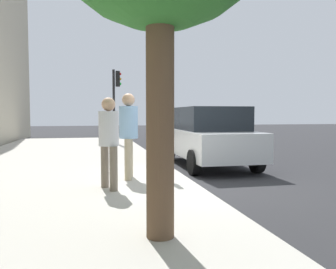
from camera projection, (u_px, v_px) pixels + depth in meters
ground_plane at (191, 187)px, 7.33m from camera, size 80.00×80.00×0.00m
sidewalk_slab at (44, 190)px, 6.67m from camera, size 28.00×6.00×0.15m
parking_meter at (162, 132)px, 7.58m from camera, size 0.36×0.12×1.41m
pedestrian_at_meter at (129, 128)px, 7.44m from camera, size 0.55×0.41×1.86m
pedestrian_bystander at (109, 136)px, 6.38m from camera, size 0.50×0.38×1.72m
parked_sedan_near at (209, 136)px, 10.22m from camera, size 4.41×1.99×1.77m
traffic_signal at (116, 94)px, 16.84m from camera, size 0.24×0.44×3.60m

